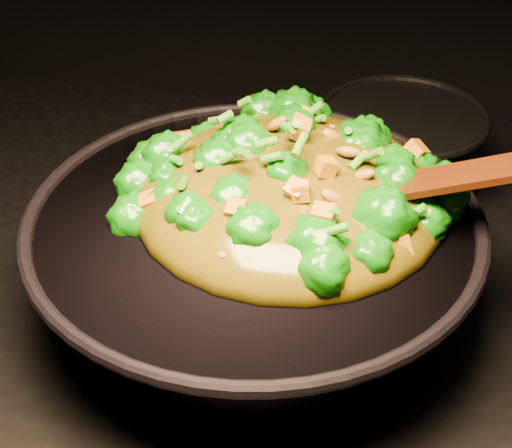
# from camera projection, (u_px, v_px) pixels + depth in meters

# --- Properties ---
(wok) EXTENTS (0.46, 0.46, 0.12)m
(wok) POSITION_uv_depth(u_px,v_px,m) (254.00, 266.00, 0.77)
(wok) COLOR black
(wok) RESTS_ON stovetop
(stir_fry) EXTENTS (0.36, 0.36, 0.10)m
(stir_fry) POSITION_uv_depth(u_px,v_px,m) (290.00, 158.00, 0.72)
(stir_fry) COLOR #126807
(stir_fry) RESTS_ON wok
(spatula) EXTENTS (0.25, 0.06, 0.10)m
(spatula) POSITION_uv_depth(u_px,v_px,m) (411.00, 185.00, 0.70)
(spatula) COLOR #391303
(spatula) RESTS_ON wok
(back_pot) EXTENTS (0.25, 0.25, 0.11)m
(back_pot) POSITION_uv_depth(u_px,v_px,m) (399.00, 152.00, 0.95)
(back_pot) COLOR black
(back_pot) RESTS_ON stovetop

